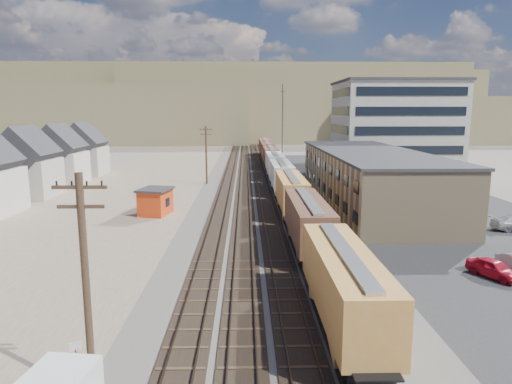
{
  "coord_description": "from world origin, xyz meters",
  "views": [
    {
      "loc": [
        -1.8,
        -36.29,
        12.4
      ],
      "look_at": [
        -0.54,
        17.0,
        3.0
      ],
      "focal_mm": 32.0,
      "sensor_mm": 36.0,
      "label": 1
    }
  ],
  "objects_px": {
    "utility_pole_north": "(206,154)",
    "parked_car_blue": "(372,178)",
    "maintenance_shed": "(156,201)",
    "freight_train": "(278,168)",
    "utility_pole_south": "(86,284)",
    "parked_car_red": "(494,269)"
  },
  "relations": [
    {
      "from": "utility_pole_north",
      "to": "parked_car_blue",
      "type": "bearing_deg",
      "value": 2.15
    },
    {
      "from": "utility_pole_south",
      "to": "utility_pole_north",
      "type": "distance_m",
      "value": 60.0
    },
    {
      "from": "utility_pole_south",
      "to": "parked_car_blue",
      "type": "relative_size",
      "value": 1.63
    },
    {
      "from": "utility_pole_north",
      "to": "utility_pole_south",
      "type": "bearing_deg",
      "value": -90.0
    },
    {
      "from": "freight_train",
      "to": "parked_car_red",
      "type": "relative_size",
      "value": 29.05
    },
    {
      "from": "freight_train",
      "to": "parked_car_red",
      "type": "xyz_separation_m",
      "value": [
        13.15,
        -45.28,
        -2.09
      ]
    },
    {
      "from": "freight_train",
      "to": "parked_car_red",
      "type": "bearing_deg",
      "value": -73.8
    },
    {
      "from": "freight_train",
      "to": "utility_pole_north",
      "type": "distance_m",
      "value": 12.56
    },
    {
      "from": "maintenance_shed",
      "to": "freight_train",
      "type": "bearing_deg",
      "value": 54.41
    },
    {
      "from": "maintenance_shed",
      "to": "parked_car_blue",
      "type": "relative_size",
      "value": 0.83
    },
    {
      "from": "freight_train",
      "to": "parked_car_blue",
      "type": "height_order",
      "value": "freight_train"
    },
    {
      "from": "parked_car_blue",
      "to": "maintenance_shed",
      "type": "bearing_deg",
      "value": 159.6
    },
    {
      "from": "utility_pole_south",
      "to": "utility_pole_north",
      "type": "relative_size",
      "value": 1.0
    },
    {
      "from": "parked_car_red",
      "to": "parked_car_blue",
      "type": "xyz_separation_m",
      "value": [
        3.78,
        46.93,
        0.15
      ]
    },
    {
      "from": "utility_pole_south",
      "to": "parked_car_red",
      "type": "xyz_separation_m",
      "value": [
        25.45,
        14.16,
        -4.6
      ]
    },
    {
      "from": "freight_train",
      "to": "maintenance_shed",
      "type": "distance_m",
      "value": 28.45
    },
    {
      "from": "parked_car_red",
      "to": "parked_car_blue",
      "type": "relative_size",
      "value": 0.67
    },
    {
      "from": "freight_train",
      "to": "parked_car_blue",
      "type": "xyz_separation_m",
      "value": [
        16.93,
        1.66,
        -1.94
      ]
    },
    {
      "from": "freight_train",
      "to": "maintenance_shed",
      "type": "bearing_deg",
      "value": -125.59
    },
    {
      "from": "maintenance_shed",
      "to": "parked_car_blue",
      "type": "xyz_separation_m",
      "value": [
        33.48,
        24.78,
        -0.82
      ]
    },
    {
      "from": "maintenance_shed",
      "to": "utility_pole_north",
      "type": "bearing_deg",
      "value": 79.84
    },
    {
      "from": "utility_pole_north",
      "to": "parked_car_blue",
      "type": "xyz_separation_m",
      "value": [
        29.23,
        1.1,
        -4.45
      ]
    }
  ]
}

